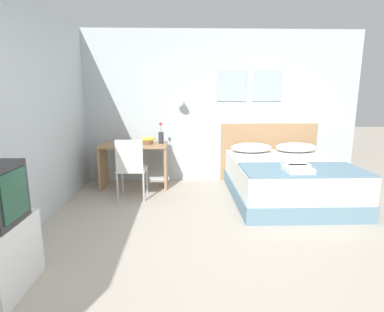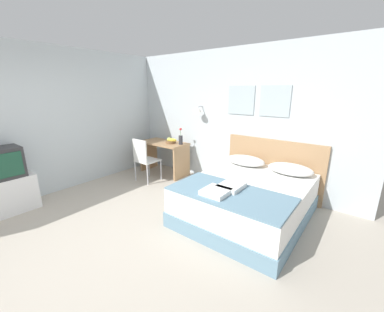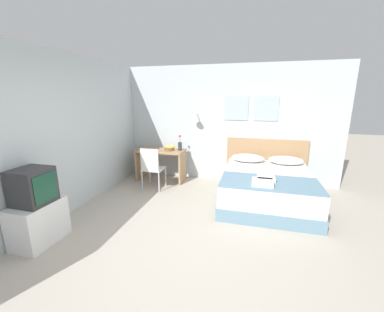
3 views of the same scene
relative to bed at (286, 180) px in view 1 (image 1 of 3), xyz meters
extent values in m
plane|color=#B2A899|center=(-1.05, -1.90, -0.29)|extent=(24.00, 24.00, 0.00)
cube|color=silver|center=(-1.05, 1.08, 1.04)|extent=(5.26, 0.06, 2.65)
cube|color=#A8B7BC|center=(-0.70, 1.04, 1.41)|extent=(0.52, 0.02, 0.52)
cube|color=#A8B7BC|center=(-0.07, 1.04, 1.41)|extent=(0.52, 0.02, 0.52)
cylinder|color=#B2B2B7|center=(-1.60, 0.97, 1.26)|extent=(0.02, 0.16, 0.02)
cone|color=white|center=(-1.60, 0.88, 1.21)|extent=(0.17, 0.17, 0.12)
cube|color=#66899E|center=(0.00, 0.00, -0.18)|extent=(1.62, 1.97, 0.22)
cube|color=white|center=(0.00, 0.00, 0.11)|extent=(1.59, 1.93, 0.36)
cube|color=#A87F56|center=(0.00, 1.02, 0.23)|extent=(1.74, 0.06, 1.04)
ellipsoid|color=white|center=(-0.39, 0.71, 0.37)|extent=(0.70, 0.45, 0.16)
ellipsoid|color=white|center=(0.39, 0.71, 0.37)|extent=(0.70, 0.45, 0.16)
cube|color=#66899E|center=(0.00, -0.57, 0.30)|extent=(1.57, 0.79, 0.02)
cube|color=white|center=(-0.05, -0.43, 0.35)|extent=(0.29, 0.36, 0.06)
cube|color=white|center=(-0.12, -0.71, 0.35)|extent=(0.32, 0.33, 0.06)
cube|color=#A87F56|center=(-2.39, 0.65, 0.43)|extent=(1.10, 0.57, 0.03)
cube|color=#A87F56|center=(-2.92, 0.65, 0.07)|extent=(0.04, 0.52, 0.70)
cube|color=#A87F56|center=(-1.85, 0.65, 0.07)|extent=(0.04, 0.52, 0.70)
cube|color=white|center=(-2.34, 0.11, 0.15)|extent=(0.42, 0.42, 0.02)
cube|color=white|center=(-2.34, -0.09, 0.40)|extent=(0.39, 0.03, 0.47)
cylinder|color=#B7B7BC|center=(-2.53, 0.30, -0.07)|extent=(0.03, 0.03, 0.43)
cylinder|color=#B7B7BC|center=(-2.14, 0.30, -0.07)|extent=(0.03, 0.03, 0.43)
cylinder|color=#B7B7BC|center=(-2.53, -0.09, -0.07)|extent=(0.03, 0.03, 0.43)
cylinder|color=#B7B7BC|center=(-2.14, -0.09, -0.07)|extent=(0.03, 0.03, 0.43)
cylinder|color=brown|center=(-2.18, 0.66, 0.48)|extent=(0.23, 0.23, 0.05)
ellipsoid|color=yellow|center=(-2.13, 0.66, 0.53)|extent=(0.22, 0.15, 0.08)
sphere|color=#B2C156|center=(-2.23, 0.66, 0.53)|extent=(0.09, 0.09, 0.09)
cylinder|color=#333338|center=(-1.93, 0.72, 0.55)|extent=(0.09, 0.09, 0.19)
cylinder|color=#3D7538|center=(-1.93, 0.72, 0.72)|extent=(0.01, 0.01, 0.14)
sphere|color=#DB3838|center=(-1.93, 0.72, 0.79)|extent=(0.06, 0.06, 0.06)
cube|color=#194733|center=(-2.83, -2.13, 0.53)|extent=(0.01, 0.34, 0.37)
camera|label=1|loc=(-1.56, -4.32, 1.26)|focal=28.00mm
camera|label=2|loc=(1.34, -3.08, 1.60)|focal=22.00mm
camera|label=3|loc=(-0.30, -4.38, 1.65)|focal=22.00mm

